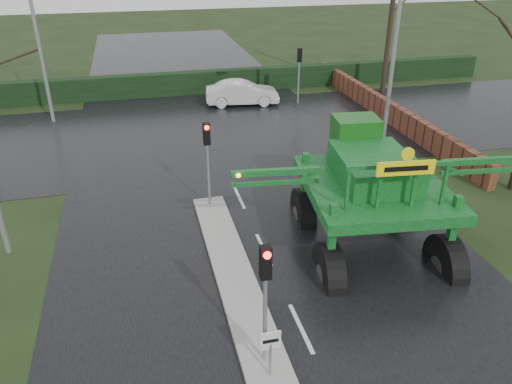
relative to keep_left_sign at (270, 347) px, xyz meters
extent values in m
plane|color=black|center=(1.30, 1.50, -1.06)|extent=(140.00, 140.00, 0.00)
cube|color=black|center=(1.30, 11.50, -1.05)|extent=(14.00, 80.00, 0.02)
cube|color=black|center=(1.30, 17.50, -1.05)|extent=(80.00, 12.00, 0.02)
cube|color=gray|center=(0.00, 4.50, -0.97)|extent=(1.20, 10.00, 0.16)
cube|color=black|center=(1.30, 25.50, -0.31)|extent=(44.00, 0.90, 1.50)
cube|color=#592D1E|center=(11.80, 17.50, -0.46)|extent=(0.40, 20.00, 1.20)
cylinder|color=gray|center=(0.00, 0.00, -0.41)|extent=(0.07, 0.07, 1.00)
cube|color=silver|center=(0.00, 0.00, 0.19)|extent=(0.50, 0.04, 0.50)
cube|color=black|center=(0.00, -0.02, 0.19)|extent=(0.38, 0.01, 0.10)
cylinder|color=gray|center=(0.00, 0.50, 0.69)|extent=(0.10, 0.10, 3.50)
cube|color=black|center=(0.00, 0.50, 2.04)|extent=(0.26, 0.22, 0.85)
sphere|color=#FF0C07|center=(0.00, 0.37, 2.32)|extent=(0.18, 0.18, 0.18)
cylinder|color=gray|center=(0.00, 9.00, 0.69)|extent=(0.10, 0.10, 3.50)
cube|color=black|center=(0.00, 9.00, 2.04)|extent=(0.26, 0.22, 0.85)
sphere|color=#FF0C07|center=(0.00, 8.87, 2.32)|extent=(0.18, 0.18, 0.18)
cylinder|color=gray|center=(7.80, 21.50, 0.69)|extent=(0.10, 0.10, 3.50)
cube|color=black|center=(7.80, 21.50, 2.04)|extent=(0.26, 0.22, 0.85)
sphere|color=#FF0C07|center=(7.80, 21.63, 2.32)|extent=(0.18, 0.18, 0.18)
cylinder|color=gray|center=(9.80, 13.50, 3.94)|extent=(0.20, 0.20, 10.00)
cylinder|color=gray|center=(-7.20, 21.50, 3.94)|extent=(0.20, 0.20, 10.00)
cylinder|color=black|center=(14.30, 22.50, 3.94)|extent=(0.32, 0.32, 10.00)
cylinder|color=black|center=(1.22, 5.74, 0.02)|extent=(0.84, 2.22, 2.16)
cylinder|color=#595B56|center=(1.22, 5.74, 0.02)|extent=(0.72, 0.83, 0.76)
cube|color=#0D490D|center=(1.22, 5.74, 1.38)|extent=(0.26, 0.26, 2.49)
cylinder|color=black|center=(5.09, 5.29, 0.02)|extent=(0.84, 2.22, 2.16)
cylinder|color=#595B56|center=(5.09, 5.29, 0.02)|extent=(0.72, 0.83, 0.76)
cube|color=#0D490D|center=(5.09, 5.29, 1.38)|extent=(0.26, 0.26, 2.49)
cylinder|color=black|center=(0.77, 1.88, 0.02)|extent=(0.84, 2.22, 2.16)
cylinder|color=#595B56|center=(0.77, 1.88, 0.02)|extent=(0.72, 0.83, 0.76)
cube|color=#0D490D|center=(0.77, 1.88, 1.38)|extent=(0.26, 0.26, 2.49)
cylinder|color=black|center=(4.63, 1.43, 0.02)|extent=(0.84, 2.22, 2.16)
cylinder|color=#595B56|center=(4.63, 1.43, 0.02)|extent=(0.72, 0.83, 0.76)
cube|color=#0D490D|center=(4.63, 1.43, 1.38)|extent=(0.26, 0.26, 2.49)
cube|color=#0D490D|center=(2.93, 3.59, 2.08)|extent=(5.11, 5.68, 0.38)
cube|color=#0D490D|center=(2.95, 3.80, 2.67)|extent=(2.74, 3.50, 0.97)
cube|color=#145213|center=(3.20, 5.95, 3.05)|extent=(1.76, 1.48, 1.41)
cube|color=#0D490D|center=(2.73, 1.87, 3.65)|extent=(3.24, 0.51, 0.13)
cube|color=#0D490D|center=(-0.56, 3.56, 3.05)|extent=(2.81, 0.52, 0.19)
sphere|color=orange|center=(-1.75, 3.59, 3.05)|extent=(0.15, 0.15, 0.15)
cube|color=#0D490D|center=(6.31, 2.75, 3.05)|extent=(2.81, 0.52, 0.19)
sphere|color=orange|center=(7.48, 2.51, 3.05)|extent=(0.15, 0.15, 0.15)
cube|color=yellow|center=(2.68, 1.44, 3.75)|extent=(1.73, 0.27, 0.43)
cube|color=black|center=(2.68, 1.44, 3.75)|extent=(1.29, 0.16, 0.15)
cylinder|color=yellow|center=(2.68, 1.44, 4.19)|extent=(0.39, 0.09, 0.39)
imported|color=silver|center=(4.25, 22.12, -1.06)|extent=(4.77, 2.16, 1.52)
camera|label=1|loc=(-2.43, -8.39, 8.50)|focal=35.00mm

